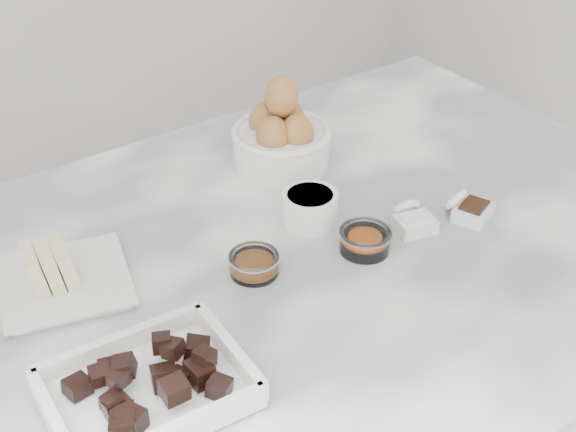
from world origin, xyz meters
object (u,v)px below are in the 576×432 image
object	(u,v)px
butter_plate	(62,275)
chocolate_dish	(147,384)
vanilla_spoon	(469,208)
zest_bowl	(365,240)
salt_spoon	(413,220)
sugar_ramekin	(310,207)
honey_bowl	(254,263)
egg_bowl	(281,137)

from	to	relation	value
butter_plate	chocolate_dish	bearing A→B (deg)	-89.55
chocolate_dish	vanilla_spoon	world-z (taller)	chocolate_dish
zest_bowl	salt_spoon	world-z (taller)	salt_spoon
sugar_ramekin	honey_bowl	xyz separation A→B (m)	(-0.13, -0.05, -0.01)
zest_bowl	vanilla_spoon	distance (m)	0.17
butter_plate	honey_bowl	size ratio (longest dim) A/B	2.88
butter_plate	honey_bowl	distance (m)	0.24
chocolate_dish	honey_bowl	xyz separation A→B (m)	(0.21, 0.12, -0.01)
zest_bowl	salt_spoon	distance (m)	0.09
sugar_ramekin	chocolate_dish	bearing A→B (deg)	-153.49
butter_plate	vanilla_spoon	bearing A→B (deg)	-18.45
honey_bowl	vanilla_spoon	xyz separation A→B (m)	(0.32, -0.07, -0.00)
chocolate_dish	butter_plate	distance (m)	0.23
butter_plate	honey_bowl	world-z (taller)	butter_plate
chocolate_dish	sugar_ramekin	world-z (taller)	chocolate_dish
sugar_ramekin	vanilla_spoon	bearing A→B (deg)	-31.28
chocolate_dish	honey_bowl	world-z (taller)	chocolate_dish
sugar_ramekin	zest_bowl	world-z (taller)	sugar_ramekin
chocolate_dish	salt_spoon	distance (m)	0.45
chocolate_dish	butter_plate	world-z (taller)	butter_plate
egg_bowl	salt_spoon	xyz separation A→B (m)	(0.05, -0.25, -0.04)
butter_plate	egg_bowl	bearing A→B (deg)	13.58
zest_bowl	honey_bowl	bearing A→B (deg)	163.65
vanilla_spoon	salt_spoon	size ratio (longest dim) A/B	1.09
chocolate_dish	butter_plate	bearing A→B (deg)	90.45
salt_spoon	vanilla_spoon	bearing A→B (deg)	-16.89
butter_plate	zest_bowl	size ratio (longest dim) A/B	2.67
vanilla_spoon	zest_bowl	bearing A→B (deg)	172.16
sugar_ramekin	vanilla_spoon	world-z (taller)	sugar_ramekin
zest_bowl	egg_bowl	bearing A→B (deg)	81.30
honey_bowl	salt_spoon	size ratio (longest dim) A/B	0.91
honey_bowl	vanilla_spoon	size ratio (longest dim) A/B	0.83
sugar_ramekin	zest_bowl	size ratio (longest dim) A/B	1.11
sugar_ramekin	zest_bowl	bearing A→B (deg)	-76.86
egg_bowl	zest_bowl	distance (m)	0.26
butter_plate	salt_spoon	bearing A→B (deg)	-18.73
zest_bowl	salt_spoon	size ratio (longest dim) A/B	0.98
honey_bowl	zest_bowl	world-z (taller)	zest_bowl
vanilla_spoon	salt_spoon	bearing A→B (deg)	163.11
chocolate_dish	sugar_ramekin	distance (m)	0.38
butter_plate	vanilla_spoon	xyz separation A→B (m)	(0.53, -0.18, -0.01)
chocolate_dish	egg_bowl	xyz separation A→B (m)	(0.40, 0.32, 0.03)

